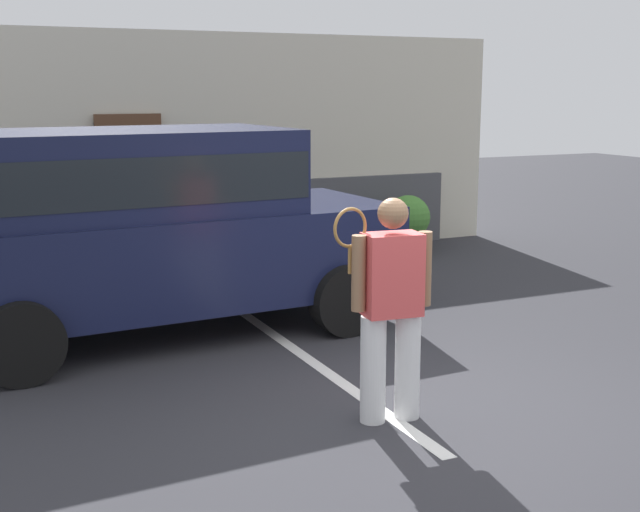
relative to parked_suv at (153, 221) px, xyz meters
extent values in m
plane|color=#2D2D33|center=(1.34, -3.05, -1.15)|extent=(40.00, 40.00, 0.00)
cube|color=silver|center=(1.05, -1.55, -1.14)|extent=(0.12, 4.40, 0.01)
cube|color=beige|center=(1.34, 3.58, 0.47)|extent=(9.95, 0.30, 3.22)
cube|color=#4C4C51|center=(1.34, 3.38, -0.60)|extent=(8.36, 0.10, 1.10)
cube|color=brown|center=(0.52, 3.36, -0.10)|extent=(0.90, 0.06, 2.10)
cube|color=#141938|center=(0.11, 0.01, -0.35)|extent=(4.70, 2.15, 0.90)
cube|color=#141938|center=(-0.14, -0.01, 0.50)|extent=(2.99, 1.92, 0.80)
cube|color=black|center=(-0.14, -0.01, 0.48)|extent=(2.94, 1.93, 0.44)
cylinder|color=black|center=(1.60, 1.04, -0.79)|extent=(0.73, 0.30, 0.72)
cylinder|color=black|center=(1.71, -0.86, -0.79)|extent=(0.73, 0.30, 0.72)
cylinder|color=black|center=(-1.39, -1.03, -0.79)|extent=(0.73, 0.30, 0.72)
cylinder|color=white|center=(1.16, -2.99, -0.74)|extent=(0.19, 0.19, 0.81)
cylinder|color=white|center=(0.89, -2.96, -0.74)|extent=(0.19, 0.19, 0.81)
cube|color=#E04C4C|center=(1.03, -2.97, -0.03)|extent=(0.44, 0.30, 0.60)
sphere|color=#8C6647|center=(1.03, -2.97, 0.41)|extent=(0.22, 0.22, 0.22)
cylinder|color=#8C6647|center=(1.28, -3.00, -0.01)|extent=(0.10, 0.10, 0.55)
cylinder|color=#8C6647|center=(0.77, -2.94, -0.01)|extent=(0.10, 0.10, 0.55)
torus|color=olive|center=(0.73, -2.89, 0.32)|extent=(0.29, 0.08, 0.29)
cylinder|color=olive|center=(0.73, -2.89, 0.08)|extent=(0.03, 0.03, 0.20)
cylinder|color=brown|center=(4.50, 2.63, -1.02)|extent=(0.42, 0.42, 0.26)
sphere|color=#4C8C38|center=(4.50, 2.63, -0.60)|extent=(0.66, 0.66, 0.66)
camera|label=1|loc=(-1.94, -8.16, 1.29)|focal=47.25mm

